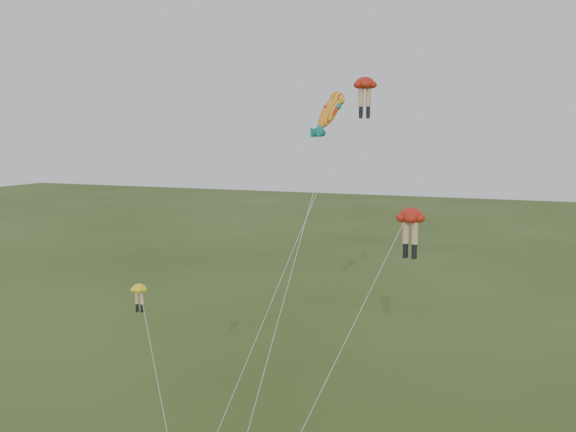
% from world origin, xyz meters
% --- Properties ---
extents(legs_kite_red_high, '(6.39, 11.80, 20.80)m').
position_xyz_m(legs_kite_red_high, '(3.06, 10.97, 19.91)').
color(legs_kite_red_high, '#B12112').
rests_on(legs_kite_red_high, ground).
extents(legs_kite_red_mid, '(6.20, 7.81, 13.87)m').
position_xyz_m(legs_kite_red_mid, '(7.31, 4.10, 13.12)').
color(legs_kite_red_mid, '#B12112').
rests_on(legs_kite_red_mid, ground).
extents(legs_kite_yellow, '(5.75, 5.13, 9.57)m').
position_xyz_m(legs_kite_yellow, '(-6.00, 0.80, 8.72)').
color(legs_kite_yellow, yellow).
rests_on(legs_kite_yellow, ground).
extents(fish_kite, '(2.80, 11.13, 19.98)m').
position_xyz_m(fish_kite, '(2.27, 7.10, 18.57)').
color(fish_kite, yellow).
rests_on(fish_kite, ground).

